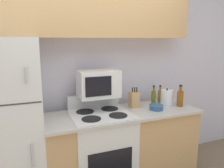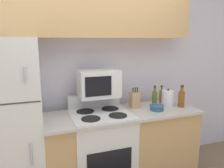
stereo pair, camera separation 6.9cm
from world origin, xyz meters
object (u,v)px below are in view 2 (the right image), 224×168
(bottle_olive_oil, at_px, (154,98))
(knife_block, at_px, (135,100))
(bottle_vinegar, at_px, (161,96))
(kettle, at_px, (168,98))
(bowl, at_px, (157,108))
(bottle_whiskey, at_px, (181,98))
(stove, at_px, (101,149))
(microwave, at_px, (99,84))
(refrigerator, at_px, (8,126))

(bottle_olive_oil, bearing_deg, knife_block, -179.50)
(bottle_vinegar, relative_size, kettle, 1.05)
(bowl, distance_m, bottle_olive_oil, 0.22)
(knife_block, height_order, bottle_vinegar, knife_block)
(knife_block, relative_size, bottle_vinegar, 1.09)
(knife_block, bearing_deg, bottle_whiskey, -16.80)
(stove, relative_size, bottle_olive_oil, 4.13)
(bottle_whiskey, bearing_deg, bottle_vinegar, 120.36)
(microwave, height_order, bottle_whiskey, microwave)
(refrigerator, xyz_separation_m, microwave, (1.00, 0.08, 0.35))
(bowl, bearing_deg, bottle_olive_oil, 67.85)
(bowl, distance_m, kettle, 0.26)
(bowl, xyz_separation_m, bottle_whiskey, (0.37, 0.02, 0.08))
(bottle_olive_oil, bearing_deg, bottle_vinegar, 24.64)
(refrigerator, bearing_deg, microwave, 4.82)
(bottle_olive_oil, distance_m, bottle_vinegar, 0.16)
(kettle, bearing_deg, refrigerator, 179.09)
(stove, height_order, bowl, stove)
(knife_block, distance_m, bottle_olive_oil, 0.29)
(kettle, bearing_deg, microwave, 172.69)
(bowl, bearing_deg, kettle, 25.70)
(bottle_whiskey, bearing_deg, microwave, 168.92)
(refrigerator, xyz_separation_m, bottle_olive_oil, (1.74, 0.06, 0.12))
(refrigerator, xyz_separation_m, stove, (0.98, -0.05, -0.41))
(microwave, relative_size, bottle_olive_oil, 1.82)
(refrigerator, distance_m, kettle, 1.89)
(stove, distance_m, kettle, 1.05)
(bottle_whiskey, height_order, bottle_vinegar, bottle_whiskey)
(kettle, bearing_deg, bottle_whiskey, -31.63)
(bottle_olive_oil, xyz_separation_m, bottle_whiskey, (0.29, -0.18, 0.01))
(microwave, distance_m, bottle_vinegar, 0.92)
(stove, bearing_deg, bottle_vinegar, 11.06)
(knife_block, bearing_deg, bottle_vinegar, 9.10)
(stove, bearing_deg, microwave, 83.03)
(bottle_whiskey, relative_size, bottle_vinegar, 1.17)
(bottle_vinegar, height_order, kettle, bottle_vinegar)
(bottle_whiskey, bearing_deg, stove, 176.48)
(knife_block, xyz_separation_m, kettle, (0.43, -0.09, 0.00))
(stove, distance_m, bottle_vinegar, 1.06)
(stove, distance_m, bottle_olive_oil, 0.94)
(refrigerator, distance_m, microwave, 1.06)
(stove, height_order, bottle_olive_oil, bottle_olive_oil)
(stove, distance_m, bowl, 0.83)
(bowl, bearing_deg, bottle_vinegar, 49.37)
(bottle_vinegar, bearing_deg, bowl, -130.63)
(kettle, bearing_deg, bottle_vinegar, 89.64)
(stove, xyz_separation_m, microwave, (0.02, 0.14, 0.76))
(microwave, xyz_separation_m, bottle_whiskey, (1.03, -0.20, -0.22))
(stove, xyz_separation_m, bottle_vinegar, (0.91, 0.18, 0.53))
(bottle_olive_oil, height_order, bottle_vinegar, bottle_olive_oil)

